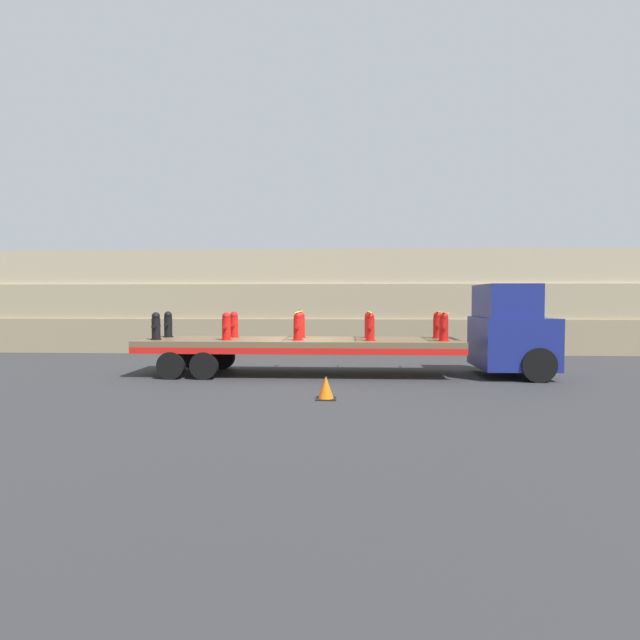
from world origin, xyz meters
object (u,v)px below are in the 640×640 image
object	(u,v)px
truck_cab	(513,332)
flatbed_trailer	(284,345)
fire_hydrant_red_near_1	(226,327)
fire_hydrant_red_far_4	(437,325)
fire_hydrant_black_far_0	(168,325)
fire_hydrant_red_far_3	(369,325)
fire_hydrant_red_far_1	(234,325)
fire_hydrant_red_near_2	(298,327)
traffic_cone	(326,388)
fire_hydrant_red_near_3	(370,327)
fire_hydrant_red_far_2	(301,325)
fire_hydrant_red_near_4	(444,327)
fire_hydrant_black_near_0	(156,326)

from	to	relation	value
truck_cab	flatbed_trailer	bearing A→B (deg)	180.00
fire_hydrant_red_near_1	fire_hydrant_red_far_4	size ratio (longest dim) A/B	1.00
fire_hydrant_black_far_0	fire_hydrant_red_far_3	xyz separation A→B (m)	(6.92, 0.00, 0.00)
flatbed_trailer	fire_hydrant_red_far_3	distance (m)	2.93
truck_cab	fire_hydrant_black_far_0	world-z (taller)	truck_cab
fire_hydrant_red_far_1	fire_hydrant_red_far_4	distance (m)	6.92
fire_hydrant_red_near_2	traffic_cone	bearing A→B (deg)	-73.38
fire_hydrant_red_near_2	fire_hydrant_red_far_4	world-z (taller)	same
fire_hydrant_red_near_3	fire_hydrant_red_far_4	world-z (taller)	same
fire_hydrant_red_near_2	fire_hydrant_red_far_2	size ratio (longest dim) A/B	1.00
fire_hydrant_red_far_1	fire_hydrant_red_far_3	distance (m)	4.61
fire_hydrant_red_near_1	fire_hydrant_red_near_3	distance (m)	4.61
flatbed_trailer	truck_cab	bearing A→B (deg)	0.00
fire_hydrant_red_far_2	fire_hydrant_red_near_4	world-z (taller)	same
flatbed_trailer	traffic_cone	xyz separation A→B (m)	(1.54, -4.04, -0.70)
fire_hydrant_red_far_4	flatbed_trailer	bearing A→B (deg)	-173.82
fire_hydrant_black_far_0	fire_hydrant_red_near_2	world-z (taller)	same
fire_hydrant_red_far_2	fire_hydrant_red_far_4	world-z (taller)	same
fire_hydrant_red_near_2	fire_hydrant_red_far_4	bearing A→B (deg)	13.49
fire_hydrant_black_far_0	fire_hydrant_red_near_1	size ratio (longest dim) A/B	1.00
fire_hydrant_red_near_1	fire_hydrant_red_near_4	bearing A→B (deg)	0.00
truck_cab	flatbed_trailer	xyz separation A→B (m)	(-7.44, 0.00, -0.47)
fire_hydrant_red_near_2	fire_hydrant_red_far_2	distance (m)	1.11
fire_hydrant_red_far_2	fire_hydrant_red_near_3	world-z (taller)	same
flatbed_trailer	fire_hydrant_red_near_3	size ratio (longest dim) A/B	11.64
fire_hydrant_red_far_1	fire_hydrant_red_far_2	world-z (taller)	same
truck_cab	fire_hydrant_red_near_4	distance (m)	2.40
fire_hydrant_red_far_4	fire_hydrant_red_far_2	bearing A→B (deg)	180.00
fire_hydrant_red_near_4	fire_hydrant_red_far_4	world-z (taller)	same
traffic_cone	truck_cab	bearing A→B (deg)	34.44
fire_hydrant_black_far_0	fire_hydrant_red_far_2	xyz separation A→B (m)	(4.61, 0.00, 0.00)
truck_cab	traffic_cone	xyz separation A→B (m)	(-5.90, -4.04, -1.17)
fire_hydrant_black_far_0	fire_hydrant_red_far_4	size ratio (longest dim) A/B	1.00
fire_hydrant_red_far_4	fire_hydrant_red_near_1	bearing A→B (deg)	-170.91
fire_hydrant_red_far_4	fire_hydrant_black_far_0	bearing A→B (deg)	180.00
fire_hydrant_red_far_2	traffic_cone	world-z (taller)	fire_hydrant_red_far_2
fire_hydrant_red_far_2	fire_hydrant_red_near_1	bearing A→B (deg)	-154.36
fire_hydrant_red_near_2	traffic_cone	xyz separation A→B (m)	(1.04, -3.49, -1.33)
fire_hydrant_red_near_4	traffic_cone	bearing A→B (deg)	-135.65
fire_hydrant_red_far_1	fire_hydrant_red_far_3	size ratio (longest dim) A/B	1.00
fire_hydrant_black_near_0	fire_hydrant_red_near_1	world-z (taller)	same
fire_hydrant_red_far_3	fire_hydrant_black_far_0	bearing A→B (deg)	180.00
fire_hydrant_red_far_1	fire_hydrant_red_near_4	xyz separation A→B (m)	(6.92, -1.11, 0.00)
flatbed_trailer	fire_hydrant_red_far_3	xyz separation A→B (m)	(2.81, 0.55, 0.63)
fire_hydrant_black_near_0	fire_hydrant_red_near_1	distance (m)	2.31
fire_hydrant_red_far_2	fire_hydrant_black_near_0	bearing A→B (deg)	-166.51
fire_hydrant_red_near_2	fire_hydrant_red_near_3	xyz separation A→B (m)	(2.31, 0.00, 0.00)
fire_hydrant_red_near_2	fire_hydrant_red_far_3	world-z (taller)	same
fire_hydrant_red_far_3	truck_cab	bearing A→B (deg)	-6.81
fire_hydrant_red_far_3	traffic_cone	bearing A→B (deg)	-105.38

